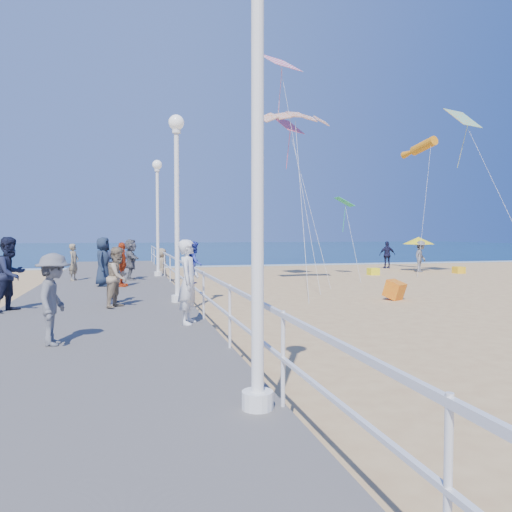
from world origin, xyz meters
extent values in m
plane|color=tan|center=(0.00, 0.00, 0.00)|extent=(160.00, 160.00, 0.00)
cube|color=#0B2B46|center=(0.00, 65.00, 0.01)|extent=(160.00, 90.00, 0.05)
cube|color=silver|center=(0.00, 20.50, 0.03)|extent=(160.00, 1.20, 0.04)
cube|color=#68645E|center=(-7.50, 0.00, 0.20)|extent=(5.00, 44.00, 0.40)
cube|color=white|center=(-5.05, 0.00, 1.45)|extent=(0.05, 42.00, 0.06)
cube|color=white|center=(-5.05, 0.00, 0.95)|extent=(0.05, 42.00, 0.04)
cylinder|color=white|center=(-5.35, -9.00, 0.50)|extent=(0.36, 0.36, 0.20)
cylinder|color=white|center=(-5.35, -9.00, 2.85)|extent=(0.14, 0.14, 4.70)
cylinder|color=white|center=(-5.35, 0.00, 0.50)|extent=(0.36, 0.36, 0.20)
cylinder|color=white|center=(-5.35, 0.00, 2.85)|extent=(0.14, 0.14, 4.70)
sphere|color=white|center=(-5.35, 0.00, 5.50)|extent=(0.44, 0.44, 0.44)
cylinder|color=white|center=(-5.35, 9.00, 0.50)|extent=(0.36, 0.36, 0.20)
cylinder|color=white|center=(-5.35, 9.00, 2.85)|extent=(0.14, 0.14, 4.70)
sphere|color=white|center=(-5.35, 9.00, 5.50)|extent=(0.44, 0.44, 0.44)
imported|color=silver|center=(-5.46, -3.53, 1.32)|extent=(0.64, 0.78, 1.84)
imported|color=#2E3DB0|center=(-5.31, -3.38, 1.72)|extent=(0.49, 0.55, 0.95)
imported|color=#1B233C|center=(-7.10, 0.18, 1.15)|extent=(0.48, 0.62, 1.50)
imported|color=gray|center=(-6.98, -0.63, 1.21)|extent=(0.91, 0.98, 1.61)
imported|color=#5C5D62|center=(-8.01, -4.99, 1.21)|extent=(0.70, 1.10, 1.63)
imported|color=#BB3B17|center=(-6.93, 4.65, 1.22)|extent=(0.62, 1.03, 1.64)
imported|color=#1B273C|center=(-7.60, 5.02, 1.31)|extent=(0.79, 1.01, 1.83)
imported|color=slate|center=(-6.58, 7.41, 1.26)|extent=(0.65, 1.64, 1.73)
imported|color=#83755A|center=(-8.88, 7.58, 1.17)|extent=(0.53, 0.65, 1.54)
imported|color=#161B32|center=(-9.60, -0.62, 1.34)|extent=(1.07, 1.15, 1.88)
imported|color=#5C5C62|center=(10.60, 12.45, 0.96)|extent=(1.41, 1.32, 1.92)
imported|color=#191938|center=(10.28, 15.90, 0.91)|extent=(1.14, 0.66, 1.83)
imported|color=gray|center=(-5.10, 10.16, 0.82)|extent=(0.64, 0.87, 1.65)
cube|color=#E43D0D|center=(2.44, 1.45, 0.30)|extent=(0.83, 0.89, 0.74)
cylinder|color=white|center=(10.83, 13.09, 0.90)|extent=(0.05, 0.05, 1.80)
cone|color=yellow|center=(10.83, 13.09, 1.91)|extent=(1.90, 1.90, 0.45)
cube|color=yellow|center=(6.80, 11.27, 0.20)|extent=(0.55, 0.55, 0.40)
cube|color=yellow|center=(12.24, 11.04, 0.20)|extent=(0.55, 0.55, 0.40)
cylinder|color=orange|center=(10.12, 11.57, 7.46)|extent=(1.06, 2.97, 1.14)
cube|color=#F85B73|center=(0.93, 8.94, 7.62)|extent=(1.69, 1.61, 0.83)
cube|color=#1CDCEF|center=(10.42, 8.48, 8.40)|extent=(1.93, 1.69, 1.08)
cube|color=#28BC6B|center=(4.93, 11.16, 4.10)|extent=(1.07, 1.17, 0.51)
cube|color=#D91950|center=(-0.03, 7.27, 10.00)|extent=(2.03, 1.92, 0.88)
camera|label=1|loc=(-6.76, -14.34, 2.38)|focal=35.00mm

